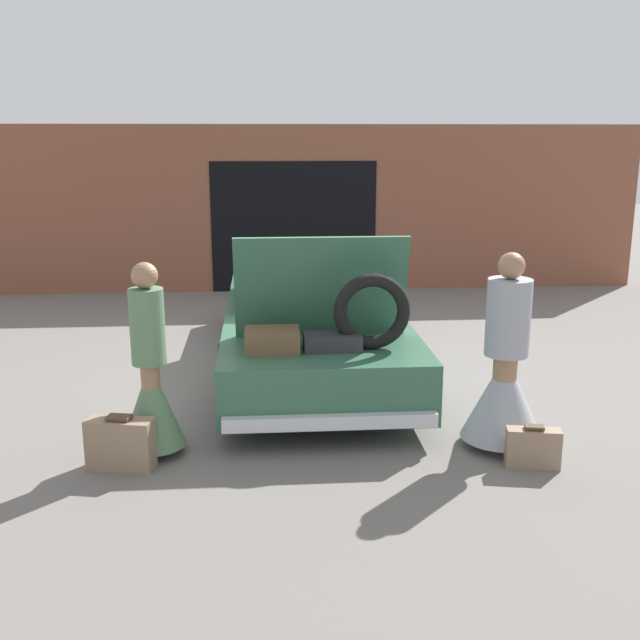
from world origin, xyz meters
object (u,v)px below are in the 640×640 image
(car, at_px, (311,321))
(person_right, at_px, (504,380))
(suitcase_beside_left_person, at_px, (121,444))
(person_left, at_px, (151,387))
(suitcase_beside_right_person, at_px, (533,448))

(car, relative_size, person_right, 2.93)
(car, xyz_separation_m, suitcase_beside_left_person, (-1.71, -2.64, -0.33))
(car, relative_size, suitcase_beside_left_person, 8.81)
(person_left, height_order, person_right, person_right)
(person_right, distance_m, suitcase_beside_right_person, 0.63)
(person_right, relative_size, suitcase_beside_right_person, 3.75)
(person_left, relative_size, suitcase_beside_right_person, 3.63)
(suitcase_beside_left_person, bearing_deg, person_left, 51.47)
(suitcase_beside_left_person, relative_size, suitcase_beside_right_person, 1.25)
(suitcase_beside_right_person, bearing_deg, person_left, 170.57)
(car, distance_m, suitcase_beside_right_person, 3.32)
(person_left, bearing_deg, suitcase_beside_right_person, 69.12)
(car, xyz_separation_m, person_left, (-1.49, -2.36, 0.05))
(car, bearing_deg, person_left, -122.29)
(person_right, xyz_separation_m, suitcase_beside_left_person, (-3.20, -0.21, -0.39))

